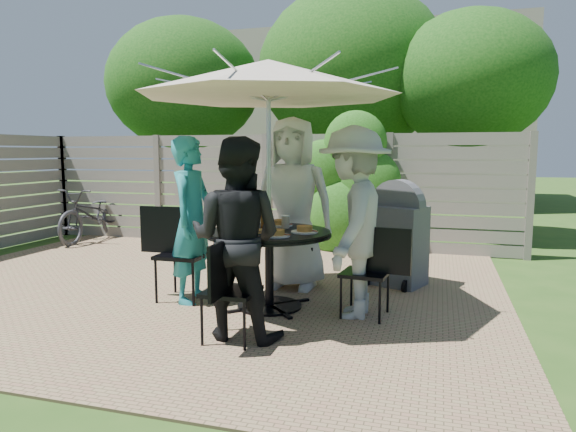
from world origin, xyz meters
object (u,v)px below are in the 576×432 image
(person_right, at_px, (353,223))
(plate_extra, at_px, (277,234))
(person_left, at_px, (193,220))
(plate_front, at_px, (256,234))
(plate_right, at_px, (305,230))
(bbq_grill, at_px, (397,238))
(person_front, at_px, (236,239))
(plate_back, at_px, (280,223))
(patio_table, at_px, (269,255))
(chair_right, at_px, (366,291))
(coffee_cup, at_px, (285,222))
(glass_front, at_px, (271,228))
(glass_left, at_px, (240,224))
(umbrella, at_px, (268,79))
(chair_front, at_px, (231,312))
(glass_back, at_px, (268,220))
(plate_left, at_px, (235,227))
(person_back, at_px, (293,204))
(chair_left, at_px, (182,273))
(syrup_jug, at_px, (265,222))
(chair_back, at_px, (296,261))
(bicycle, at_px, (93,214))

(person_right, xyz_separation_m, plate_extra, (-0.65, -0.30, -0.09))
(person_left, xyz_separation_m, person_right, (1.66, -0.01, 0.04))
(plate_front, distance_m, plate_right, 0.51)
(plate_extra, relative_size, bbq_grill, 0.19)
(person_front, relative_size, plate_back, 6.46)
(plate_back, bearing_deg, patio_table, -90.39)
(chair_right, bearing_deg, patio_table, 5.43)
(patio_table, xyz_separation_m, coffee_cup, (0.10, 0.22, 0.30))
(glass_front, height_order, coffee_cup, glass_front)
(plate_extra, relative_size, glass_left, 1.71)
(patio_table, xyz_separation_m, umbrella, (-0.00, 0.00, 1.69))
(umbrella, xyz_separation_m, plate_right, (0.36, -0.00, -1.43))
(person_right, distance_m, glass_front, 0.77)
(patio_table, distance_m, chair_front, 1.01)
(coffee_cup, bearing_deg, person_right, -17.17)
(person_front, height_order, glass_back, person_front)
(plate_left, bearing_deg, person_front, -66.95)
(person_right, xyz_separation_m, glass_front, (-0.73, -0.25, -0.04))
(plate_extra, height_order, glass_front, glass_front)
(person_back, height_order, chair_right, person_back)
(plate_front, relative_size, glass_back, 1.86)
(glass_back, distance_m, glass_front, 0.56)
(umbrella, height_order, plate_extra, umbrella)
(chair_left, relative_size, chair_right, 1.14)
(plate_left, xyz_separation_m, plate_extra, (0.54, -0.30, 0.00))
(syrup_jug, distance_m, bbq_grill, 1.73)
(plate_right, xyz_separation_m, glass_left, (-0.62, -0.10, 0.05))
(chair_right, relative_size, glass_left, 6.21)
(glass_back, bearing_deg, chair_back, 81.29)
(plate_left, bearing_deg, plate_right, -0.39)
(umbrella, xyz_separation_m, plate_left, (-0.36, 0.00, -1.43))
(chair_back, height_order, bbq_grill, bbq_grill)
(person_left, distance_m, syrup_jug, 0.77)
(person_left, distance_m, glass_back, 0.77)
(person_back, distance_m, person_right, 1.18)
(glass_left, relative_size, coffee_cup, 1.17)
(glass_left, distance_m, syrup_jug, 0.25)
(coffee_cup, bearing_deg, chair_back, 97.36)
(plate_left, relative_size, glass_front, 1.86)
(person_back, height_order, plate_back, person_back)
(chair_back, distance_m, plate_front, 1.42)
(chair_front, xyz_separation_m, glass_back, (-0.10, 1.22, 0.60))
(person_left, distance_m, bbq_grill, 2.35)
(chair_right, xyz_separation_m, person_right, (-0.13, 0.00, 0.64))
(umbrella, relative_size, plate_left, 9.67)
(chair_back, height_order, bicycle, chair_back)
(plate_left, bearing_deg, plate_back, 44.61)
(glass_back, height_order, bbq_grill, bbq_grill)
(person_back, height_order, coffee_cup, person_back)
(person_right, xyz_separation_m, plate_right, (-0.47, 0.00, -0.09))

